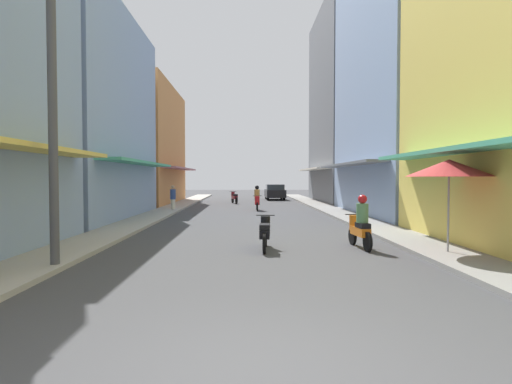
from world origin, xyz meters
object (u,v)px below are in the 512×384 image
Objects in this scene: motorbike_orange at (360,224)px; utility_pole at (53,110)px; motorbike_red at (257,199)px; motorbike_black at (265,232)px; vendor_umbrella at (449,168)px; motorbike_maroon at (234,197)px; parked_car at (275,192)px; pedestrian_crossing at (173,198)px.

utility_pole is (-7.62, -2.63, 2.86)m from motorbike_orange.
motorbike_red and motorbike_orange have the same top height.
vendor_umbrella is (4.78, -1.09, 1.81)m from motorbike_black.
vendor_umbrella is 9.80m from utility_pole.
motorbike_orange reaches higher than motorbike_maroon.
vendor_umbrella reaches higher than parked_car.
motorbike_maroon is 0.97× the size of motorbike_orange.
utility_pole reaches higher than vendor_umbrella.
parked_car is (-0.64, 27.34, 0.04)m from motorbike_orange.
vendor_umbrella reaches higher than motorbike_maroon.
vendor_umbrella is at bearing -74.56° from motorbike_maroon.
vendor_umbrella is (2.64, -28.57, 1.58)m from parked_car.
pedestrian_crossing is at bearing 119.56° from motorbike_orange.
pedestrian_crossing reaches higher than motorbike_orange.
motorbike_black and motorbike_maroon have the same top height.
motorbike_black is 14.50m from motorbike_red.
motorbike_maroon is at bearing 82.16° from utility_pole.
utility_pole reaches higher than motorbike_maroon.
motorbike_red is 13.14m from parked_car.
motorbike_black is 2.79m from motorbike_orange.
motorbike_orange is at bearing -60.44° from pedestrian_crossing.
pedestrian_crossing is at bearing 90.82° from utility_pole.
vendor_umbrella is at bearing 8.29° from utility_pole.
motorbike_red reaches higher than motorbike_maroon.
motorbike_black is 1.00× the size of motorbike_orange.
parked_car is 0.59× the size of utility_pole.
motorbike_black is at bearing -70.07° from pedestrian_crossing.
vendor_umbrella is at bearing -31.62° from motorbike_orange.
motorbike_black is 0.71× the size of vendor_umbrella.
parked_car is (2.01, 12.99, 0.04)m from motorbike_red.
pedestrian_crossing is (-7.86, 13.86, 0.10)m from motorbike_orange.
motorbike_maroon is 23.71m from vendor_umbrella.
pedestrian_crossing reaches higher than motorbike_red.
utility_pole reaches higher than motorbike_orange.
utility_pole reaches higher than pedestrian_crossing.
motorbike_black is at bearing 27.21° from utility_pole.
motorbike_orange is 0.71× the size of vendor_umbrella.
utility_pole reaches higher than motorbike_black.
motorbike_orange is at bearing 19.04° from utility_pole.
motorbike_orange is (2.64, -14.36, 0.00)m from motorbike_red.
motorbike_red is 14.60m from motorbike_orange.
pedestrian_crossing is at bearing 109.93° from motorbike_black.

